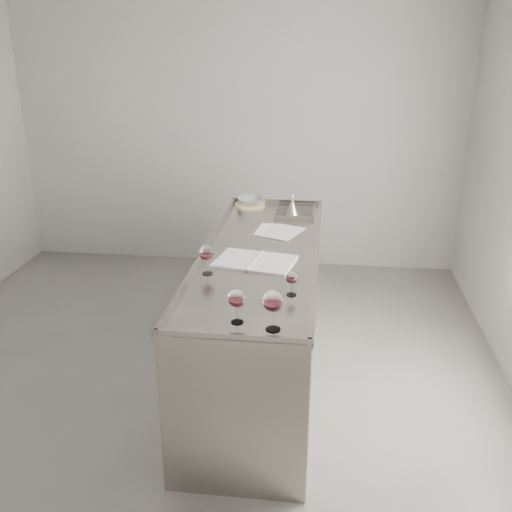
# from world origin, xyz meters

# --- Properties ---
(room_shell) EXTENTS (4.54, 5.04, 2.84)m
(room_shell) POSITION_xyz_m (0.00, 0.00, 1.40)
(room_shell) COLOR #585653
(room_shell) RESTS_ON ground
(counter) EXTENTS (0.77, 2.42, 0.97)m
(counter) POSITION_xyz_m (0.50, 0.30, 0.47)
(counter) COLOR gray
(counter) RESTS_ON ground
(wine_glass_left) EXTENTS (0.09, 0.09, 0.18)m
(wine_glass_left) POSITION_xyz_m (0.23, -0.12, 1.07)
(wine_glass_left) COLOR white
(wine_glass_left) RESTS_ON counter
(wine_glass_middle) EXTENTS (0.09, 0.09, 0.18)m
(wine_glass_middle) POSITION_xyz_m (0.50, -0.72, 1.07)
(wine_glass_middle) COLOR white
(wine_glass_middle) RESTS_ON counter
(wine_glass_right) EXTENTS (0.11, 0.11, 0.21)m
(wine_glass_right) POSITION_xyz_m (0.68, -0.77, 1.09)
(wine_glass_right) COLOR white
(wine_glass_right) RESTS_ON counter
(wine_glass_small) EXTENTS (0.07, 0.07, 0.14)m
(wine_glass_small) POSITION_xyz_m (0.75, -0.36, 1.04)
(wine_glass_small) COLOR white
(wine_glass_small) RESTS_ON counter
(notebook) EXTENTS (0.54, 0.42, 0.02)m
(notebook) POSITION_xyz_m (0.49, 0.10, 0.95)
(notebook) COLOR silver
(notebook) RESTS_ON counter
(loose_paper_top) EXTENTS (0.24, 0.32, 0.00)m
(loose_paper_top) POSITION_xyz_m (0.53, 0.75, 0.94)
(loose_paper_top) COLOR silver
(loose_paper_top) RESTS_ON counter
(loose_paper_under) EXTENTS (0.34, 0.40, 0.00)m
(loose_paper_under) POSITION_xyz_m (0.62, 0.71, 0.94)
(loose_paper_under) COLOR silver
(loose_paper_under) RESTS_ON counter
(trivet) EXTENTS (0.27, 0.27, 0.02)m
(trivet) POSITION_xyz_m (0.29, 1.38, 0.95)
(trivet) COLOR #D4C589
(trivet) RESTS_ON counter
(ceramic_bowl) EXTENTS (0.24, 0.24, 0.05)m
(ceramic_bowl) POSITION_xyz_m (0.29, 1.38, 0.99)
(ceramic_bowl) COLOR #8B9FA2
(ceramic_bowl) RESTS_ON trivet
(wine_funnel) EXTENTS (0.14, 0.14, 0.20)m
(wine_funnel) POSITION_xyz_m (0.66, 1.09, 1.00)
(wine_funnel) COLOR #A09A8F
(wine_funnel) RESTS_ON counter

